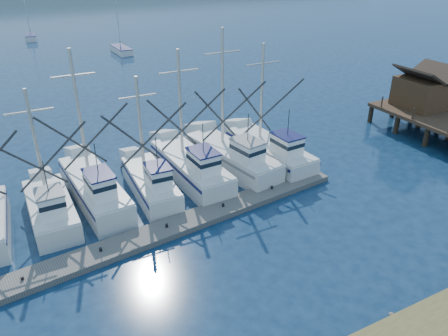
{
  "coord_description": "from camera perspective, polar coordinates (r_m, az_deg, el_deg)",
  "views": [
    {
      "loc": [
        -11.98,
        -13.43,
        15.03
      ],
      "look_at": [
        -0.82,
        8.0,
        2.73
      ],
      "focal_mm": 35.0,
      "sensor_mm": 36.0,
      "label": 1
    }
  ],
  "objects": [
    {
      "name": "ground",
      "position": [
        23.45,
        11.18,
        -13.51
      ],
      "size": [
        500.0,
        500.0,
        0.0
      ],
      "primitive_type": "plane",
      "color": "#0D2039",
      "rests_on": "ground"
    },
    {
      "name": "floating_dock",
      "position": [
        25.76,
        -9.45,
        -8.65
      ],
      "size": [
        27.03,
        5.04,
        0.36
      ],
      "primitive_type": "cube",
      "rotation": [
        0.0,
        0.0,
        0.12
      ],
      "color": "#615C57",
      "rests_on": "ground"
    },
    {
      "name": "trawler_fleet",
      "position": [
        29.63,
        -11.14,
        -1.91
      ],
      "size": [
        26.08,
        9.13,
        10.12
      ],
      "color": "silver",
      "rests_on": "ground"
    },
    {
      "name": "sailboat_near",
      "position": [
        72.91,
        -13.26,
        14.79
      ],
      "size": [
        2.12,
        5.96,
        8.1
      ],
      "rotation": [
        0.0,
        0.0,
        0.04
      ],
      "color": "silver",
      "rests_on": "ground"
    },
    {
      "name": "sailboat_far",
      "position": [
        89.02,
        -23.88,
        15.4
      ],
      "size": [
        2.31,
        5.49,
        8.1
      ],
      "rotation": [
        0.0,
        0.0,
        -0.12
      ],
      "color": "silver",
      "rests_on": "ground"
    }
  ]
}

